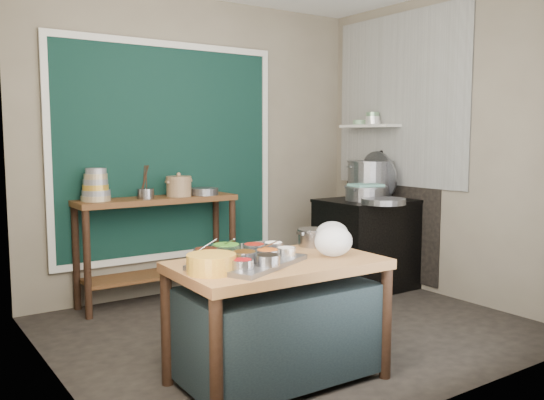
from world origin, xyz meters
TOP-DOWN VIEW (x-y plane):
  - floor at (0.00, 0.00)m, footprint 3.50×3.00m
  - back_wall at (0.00, 1.51)m, footprint 3.50×0.02m
  - left_wall at (-1.76, 0.00)m, footprint 0.02×3.00m
  - right_wall at (1.76, 0.00)m, footprint 0.02×3.00m
  - curtain_panel at (-0.35, 1.47)m, footprint 2.10×0.02m
  - curtain_frame at (-0.35, 1.46)m, footprint 2.22×0.03m
  - tile_panel at (1.74, 0.55)m, footprint 0.02×1.70m
  - soot_patch at (1.74, 0.65)m, footprint 0.01×1.30m
  - wall_shelf at (1.63, 0.85)m, footprint 0.22×0.70m
  - prep_table at (-0.65, -0.75)m, footprint 1.27×0.75m
  - back_counter at (-0.55, 1.28)m, footprint 1.45×0.40m
  - stove_block at (1.35, 0.55)m, footprint 0.90×0.68m
  - stove_top at (1.35, 0.55)m, footprint 0.92×0.69m
  - condiment_tray at (-0.85, -0.74)m, footprint 0.76×0.67m
  - condiment_bowls at (-0.88, -0.72)m, footprint 0.63×0.50m
  - yellow_basin at (-1.13, -0.80)m, footprint 0.28×0.28m
  - saucepan at (-0.19, -0.50)m, footprint 0.24×0.24m
  - plastic_bag_a at (-0.29, -0.84)m, footprint 0.31×0.29m
  - plastic_bag_b at (-0.12, -0.62)m, footprint 0.28×0.26m
  - bowl_stack at (-1.09, 1.30)m, footprint 0.25×0.25m
  - utensil_cup at (-0.68, 1.22)m, footprint 0.17×0.17m
  - ceramic_crock at (-0.35, 1.24)m, footprint 0.30×0.30m
  - wide_bowl at (-0.10, 1.23)m, footprint 0.30×0.30m
  - stock_pot at (1.48, 0.68)m, footprint 0.57×0.57m
  - pot_lid at (1.54, 0.61)m, footprint 0.14×0.48m
  - steamer at (1.26, 0.50)m, footprint 0.50×0.50m
  - green_cloth at (1.26, 0.50)m, footprint 0.32×0.27m
  - shallow_pan at (1.17, 0.18)m, footprint 0.46×0.46m
  - shelf_bowl_stack at (1.63, 0.82)m, footprint 0.15×0.15m
  - shelf_bowl_green at (1.63, 1.00)m, footprint 0.17×0.17m

SIDE VIEW (x-z plane):
  - floor at x=0.00m, z-range -0.02..0.00m
  - prep_table at x=-0.65m, z-range 0.00..0.75m
  - stove_block at x=1.35m, z-range 0.00..0.85m
  - back_counter at x=-0.55m, z-range 0.00..0.95m
  - soot_patch at x=1.74m, z-range 0.05..1.35m
  - condiment_tray at x=-0.85m, z-range 0.75..0.78m
  - yellow_basin at x=-1.13m, z-range 0.75..0.85m
  - saucepan at x=-0.19m, z-range 0.75..0.87m
  - condiment_bowls at x=-0.88m, z-range 0.77..0.84m
  - plastic_bag_b at x=-0.12m, z-range 0.75..0.93m
  - plastic_bag_a at x=-0.29m, z-range 0.75..0.94m
  - stove_top at x=1.35m, z-range 0.85..0.88m
  - shallow_pan at x=1.17m, z-range 0.88..0.93m
  - steamer at x=1.26m, z-range 0.88..1.02m
  - wide_bowl at x=-0.10m, z-range 0.95..1.02m
  - utensil_cup at x=-0.68m, z-range 0.95..1.04m
  - green_cloth at x=1.26m, z-range 1.02..1.04m
  - ceramic_crock at x=-0.35m, z-range 0.95..1.11m
  - stock_pot at x=1.48m, z-range 0.88..1.25m
  - bowl_stack at x=-1.09m, z-range 0.93..1.21m
  - pot_lid at x=1.54m, z-range 0.88..1.35m
  - curtain_panel at x=-0.35m, z-range 0.40..2.30m
  - curtain_frame at x=-0.35m, z-range 0.34..2.36m
  - back_wall at x=0.00m, z-range 0.00..2.80m
  - left_wall at x=-1.76m, z-range 0.00..2.80m
  - right_wall at x=1.76m, z-range 0.00..2.80m
  - wall_shelf at x=1.63m, z-range 1.59..1.61m
  - shelf_bowl_green at x=1.63m, z-range 1.61..1.66m
  - shelf_bowl_stack at x=1.63m, z-range 1.61..1.73m
  - tile_panel at x=1.74m, z-range 1.00..2.70m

